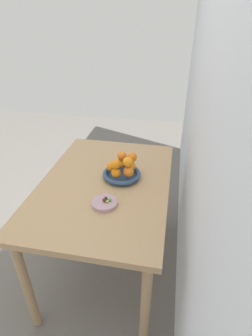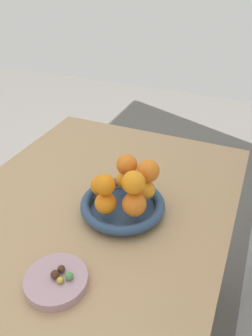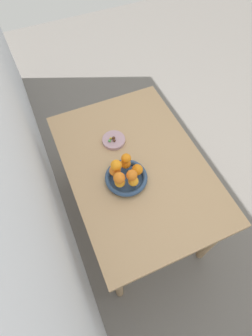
% 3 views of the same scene
% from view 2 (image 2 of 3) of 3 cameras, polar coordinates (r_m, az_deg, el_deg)
% --- Properties ---
extents(dining_table, '(1.10, 0.76, 0.74)m').
position_cam_2_polar(dining_table, '(0.96, -7.18, -12.53)').
color(dining_table, tan).
rests_on(dining_table, ground_plane).
extents(fruit_bowl, '(0.23, 0.23, 0.04)m').
position_cam_2_polar(fruit_bowl, '(0.90, -0.58, -6.56)').
color(fruit_bowl, navy).
rests_on(fruit_bowl, dining_table).
extents(candy_dish, '(0.14, 0.14, 0.02)m').
position_cam_2_polar(candy_dish, '(0.76, -12.04, -18.64)').
color(candy_dish, '#B28C99').
rests_on(candy_dish, dining_table).
extents(orange_0, '(0.06, 0.06, 0.06)m').
position_cam_2_polar(orange_0, '(0.89, -4.28, -3.06)').
color(orange_0, orange).
rests_on(orange_0, fruit_bowl).
extents(orange_1, '(0.06, 0.06, 0.06)m').
position_cam_2_polar(orange_1, '(0.83, -3.57, -6.11)').
color(orange_1, orange).
rests_on(orange_1, fruit_bowl).
extents(orange_2, '(0.06, 0.06, 0.06)m').
position_cam_2_polar(orange_2, '(0.83, 1.43, -6.33)').
color(orange_2, orange).
rests_on(orange_2, fruit_bowl).
extents(orange_3, '(0.06, 0.06, 0.06)m').
position_cam_2_polar(orange_3, '(0.88, 3.33, -3.77)').
color(orange_3, orange).
rests_on(orange_3, fruit_bowl).
extents(orange_4, '(0.05, 0.05, 0.05)m').
position_cam_2_polar(orange_4, '(0.92, -0.11, -2.05)').
color(orange_4, orange).
rests_on(orange_4, fruit_bowl).
extents(orange_5, '(0.05, 0.05, 0.05)m').
position_cam_2_polar(orange_5, '(0.80, -3.68, -2.93)').
color(orange_5, orange).
rests_on(orange_5, orange_1).
extents(orange_6, '(0.06, 0.06, 0.06)m').
position_cam_2_polar(orange_6, '(0.88, 0.14, 0.61)').
color(orange_6, orange).
rests_on(orange_6, orange_4).
extents(orange_7, '(0.06, 0.06, 0.06)m').
position_cam_2_polar(orange_7, '(0.85, 3.90, -0.48)').
color(orange_7, orange).
rests_on(orange_7, orange_3).
extents(orange_8, '(0.06, 0.06, 0.06)m').
position_cam_2_polar(orange_8, '(0.80, 1.32, -2.53)').
color(orange_8, orange).
rests_on(orange_8, orange_2).
extents(candy_ball_0, '(0.02, 0.02, 0.02)m').
position_cam_2_polar(candy_ball_0, '(0.73, -9.86, -18.03)').
color(candy_ball_0, '#4C9947').
rests_on(candy_ball_0, candy_dish).
extents(candy_ball_1, '(0.02, 0.02, 0.02)m').
position_cam_2_polar(candy_ball_1, '(0.75, -11.21, -16.86)').
color(candy_ball_1, '#472819').
rests_on(candy_ball_1, candy_dish).
extents(candy_ball_2, '(0.01, 0.01, 0.01)m').
position_cam_2_polar(candy_ball_2, '(0.73, -11.39, -18.60)').
color(candy_ball_2, gold).
rests_on(candy_ball_2, candy_dish).
extents(candy_ball_3, '(0.02, 0.02, 0.02)m').
position_cam_2_polar(candy_ball_3, '(0.74, -12.28, -17.67)').
color(candy_ball_3, '#472819').
rests_on(candy_ball_3, candy_dish).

